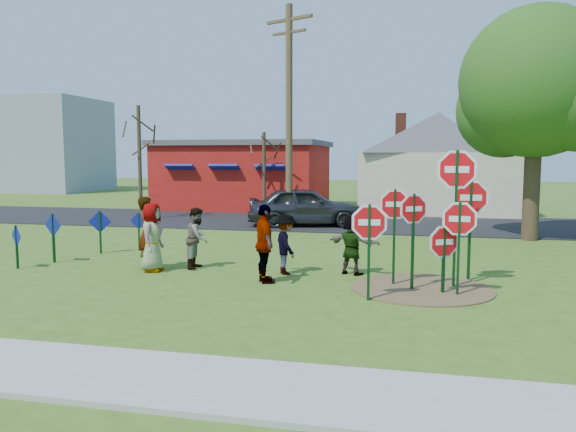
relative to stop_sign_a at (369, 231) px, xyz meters
name	(u,v)px	position (x,y,z in m)	size (l,w,h in m)	color
ground	(244,271)	(-3.40, 2.27, -1.47)	(120.00, 120.00, 0.00)	#3A5C1A
sidewalk	(89,372)	(-3.40, -4.93, -1.43)	(22.00, 1.80, 0.08)	#9E9E99
road	(318,222)	(-3.40, 13.77, -1.45)	(120.00, 7.50, 0.04)	black
dirt_patch	(421,288)	(1.10, 1.27, -1.45)	(3.20, 3.20, 0.03)	brown
red_building	(245,174)	(-8.90, 20.26, 0.50)	(9.40, 7.69, 3.90)	maroon
cream_house	(438,158)	(2.10, 20.27, 1.46)	(9.40, 9.40, 6.50)	beige
distant_building	(41,145)	(-31.40, 32.27, 2.53)	(10.00, 8.00, 8.00)	#8C939E
stop_sign_a	(369,231)	(0.00, 0.00, 0.00)	(1.00, 0.17, 2.14)	#0F3817
stop_sign_b	(395,212)	(0.46, 1.54, 0.24)	(0.94, 0.20, 2.37)	#0F3817
stop_sign_c	(456,186)	(1.81, 1.59, 0.86)	(1.19, 0.14, 3.30)	#0F3817
stop_sign_d	(471,205)	(2.21, 2.45, 0.37)	(1.15, 0.16, 2.59)	#0F3817
stop_sign_e	(444,246)	(1.54, 0.92, -0.41)	(0.86, 0.51, 1.64)	#0F3817
stop_sign_f	(459,226)	(1.84, 0.82, 0.06)	(0.99, 0.07, 2.16)	#0F3817
stop_sign_g	(413,219)	(0.88, 1.14, 0.14)	(0.80, 0.48, 2.29)	#0F3817
blue_diamond_a	(17,241)	(-9.44, 1.28, -0.73)	(0.52, 0.32, 1.18)	#0F3817
blue_diamond_b	(53,232)	(-9.02, 2.26, -0.59)	(0.64, 0.22, 1.40)	#0F3817
blue_diamond_c	(100,227)	(-8.56, 3.93, -0.64)	(0.66, 0.26, 1.34)	#0F3817
blue_diamond_d	(139,226)	(-7.95, 5.24, -0.74)	(0.56, 0.09, 1.17)	#0F3817
person_a	(152,237)	(-5.75, 1.77, -0.57)	(0.88, 0.57, 1.79)	#3C568E
person_b	(148,233)	(-6.02, 2.05, -0.50)	(0.71, 0.46, 1.93)	#1F7570
person_c	(197,238)	(-4.76, 2.44, -0.65)	(0.79, 0.62, 1.63)	#994C40
person_d	(286,244)	(-2.27, 2.21, -0.70)	(0.98, 0.57, 1.52)	#313136
person_e	(265,244)	(-2.53, 1.09, -0.53)	(1.10, 0.46, 1.87)	#432B56
person_f	(352,244)	(-0.62, 2.52, -0.70)	(1.43, 0.45, 1.54)	#1F5128
suv	(305,206)	(-3.68, 12.03, -0.59)	(1.97, 4.90, 1.67)	#28282D
utility_pole	(289,112)	(-4.25, 11.40, 3.35)	(2.10, 1.00, 9.16)	#4C3823
leafy_tree	(540,90)	(5.10, 9.87, 3.83)	(5.79, 5.28, 8.23)	#382819
bare_tree_west	(139,146)	(-11.78, 12.79, 2.02)	(1.80, 1.80, 5.38)	#382819
bare_tree_east	(264,162)	(-6.52, 15.78, 1.26)	(1.80, 1.80, 4.22)	#382819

